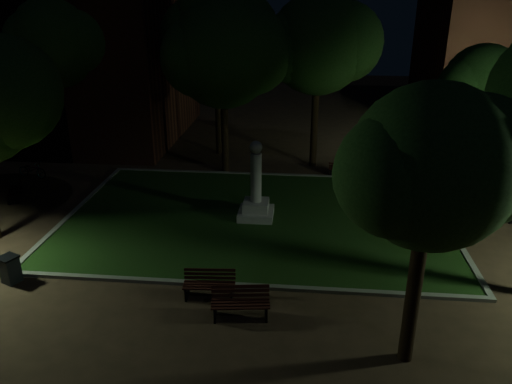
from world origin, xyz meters
The scene contains 20 objects.
ground centered at (0.00, 0.00, 0.00)m, with size 80.00×80.00×0.00m, color #483223.
lawn centered at (0.00, 2.00, 0.04)m, with size 15.00×10.00×0.08m, color #203F15.
lawn_kerb centered at (0.00, 2.00, 0.06)m, with size 15.40×10.40×0.12m.
monument centered at (0.00, 2.00, 0.96)m, with size 1.40×1.40×3.20m.
building_main centered at (-15.86, 13.79, 7.38)m, with size 20.00×12.00×15.00m.
tree_north_wl centered at (-1.98, 7.46, 5.84)m, with size 6.20×5.06×8.37m.
tree_north_er centered at (2.45, 8.88, 6.20)m, with size 5.97×4.87×8.64m.
tree_ne centered at (10.27, 8.47, 4.53)m, with size 4.56×3.72×6.40m.
tree_se centered at (4.65, -5.90, 5.10)m, with size 4.52×3.69×6.96m.
tree_nw centered at (-10.57, 8.97, 6.21)m, with size 5.94×4.85×8.64m.
tree_far_north centered at (-2.83, 10.58, 6.55)m, with size 6.19×5.05×9.08m.
lamppost_nw centered at (-10.62, 11.13, 2.82)m, with size 1.18×0.28×3.96m.
lamppost_ne centered at (11.69, 10.00, 3.03)m, with size 1.18×0.28×4.32m.
bench_near_left centered at (-0.85, -3.68, 0.40)m, with size 1.59×0.65×0.85m.
bench_near_right centered at (0.21, -4.57, 0.43)m, with size 1.71×0.78×0.90m.
bench_left_side centered at (-10.82, 3.01, 0.36)m, with size 0.98×1.48×0.77m.
bench_right_side centered at (10.04, 3.27, 0.43)m, with size 1.11×1.76×0.91m.
bench_far_side centered at (3.82, 7.25, 0.36)m, with size 1.46×0.84×0.76m.
trash_bin centered at (-7.27, -3.49, 0.46)m, with size 0.69×0.69×0.91m.
bicycle centered at (-11.52, 5.74, 0.41)m, with size 0.54×1.55×0.81m, color black.
Camera 1 is at (1.82, -16.34, 8.62)m, focal length 35.00 mm.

